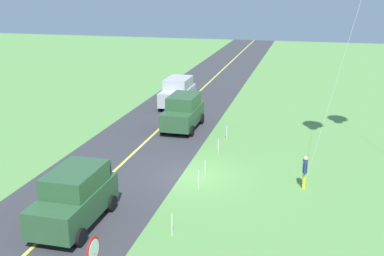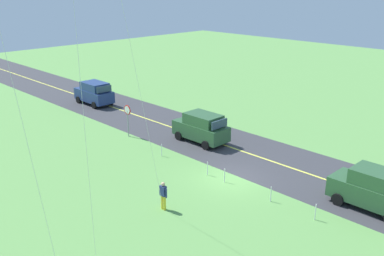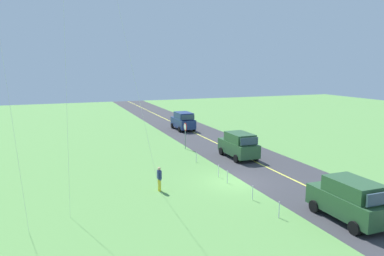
{
  "view_description": "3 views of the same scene",
  "coord_description": "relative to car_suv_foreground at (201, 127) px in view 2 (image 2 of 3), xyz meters",
  "views": [
    {
      "loc": [
        20.98,
        5.3,
        9.2
      ],
      "look_at": [
        0.27,
        0.11,
        2.61
      ],
      "focal_mm": 43.7,
      "sensor_mm": 36.0,
      "label": 1
    },
    {
      "loc": [
        -15.42,
        18.76,
        11.59
      ],
      "look_at": [
        1.35,
        2.1,
        3.49
      ],
      "focal_mm": 40.13,
      "sensor_mm": 36.0,
      "label": 2
    },
    {
      "loc": [
        -21.28,
        11.43,
        8.0
      ],
      "look_at": [
        2.78,
        2.22,
        3.49
      ],
      "focal_mm": 33.5,
      "sensor_mm": 36.0,
      "label": 3
    }
  ],
  "objects": [
    {
      "name": "fence_post_4",
      "position": [
        -0.01,
        4.0,
        -0.7
      ],
      "size": [
        0.05,
        0.05,
        0.9
      ],
      "primitive_type": "cylinder",
      "color": "silver",
      "rests_on": "ground"
    },
    {
      "name": "car_suv_foreground",
      "position": [
        0.0,
        0.0,
        0.0
      ],
      "size": [
        4.4,
        2.12,
        2.24
      ],
      "color": "#2D5633",
      "rests_on": "ground"
    },
    {
      "name": "road_centre_stripe",
      "position": [
        -5.78,
        -0.7,
        -1.15
      ],
      "size": [
        120.0,
        0.16,
        0.0
      ],
      "primitive_type": "cube",
      "color": "#E5E04C",
      "rests_on": "asphalt_road"
    },
    {
      "name": "fence_post_1",
      "position": [
        -9.22,
        4.0,
        -0.7
      ],
      "size": [
        0.05,
        0.05,
        0.9
      ],
      "primitive_type": "cylinder",
      "color": "silver",
      "rests_on": "ground"
    },
    {
      "name": "person_adult_near",
      "position": [
        -5.68,
        8.8,
        -0.29
      ],
      "size": [
        0.58,
        0.22,
        1.6
      ],
      "rotation": [
        0.0,
        0.0,
        5.58
      ],
      "color": "yellow",
      "rests_on": "ground"
    },
    {
      "name": "fence_post_0",
      "position": [
        -11.96,
        4.0,
        -0.7
      ],
      "size": [
        0.05,
        0.05,
        0.9
      ],
      "primitive_type": "cylinder",
      "color": "silver",
      "rests_on": "ground"
    },
    {
      "name": "fence_post_2",
      "position": [
        -5.82,
        4.0,
        -0.7
      ],
      "size": [
        0.05,
        0.05,
        0.9
      ],
      "primitive_type": "cylinder",
      "color": "silver",
      "rests_on": "ground"
    },
    {
      "name": "fence_post_3",
      "position": [
        -4.4,
        4.0,
        -0.7
      ],
      "size": [
        0.05,
        0.05,
        0.9
      ],
      "primitive_type": "cylinder",
      "color": "silver",
      "rests_on": "ground"
    },
    {
      "name": "car_parked_west_near",
      "position": [
        -13.53,
        0.8,
        0.0
      ],
      "size": [
        4.4,
        2.12,
        2.24
      ],
      "color": "#2D5633",
      "rests_on": "ground"
    },
    {
      "name": "ground_plane",
      "position": [
        -5.78,
        3.3,
        -1.2
      ],
      "size": [
        120.0,
        120.0,
        0.1
      ],
      "primitive_type": "cube",
      "color": "#60994C"
    },
    {
      "name": "car_parked_east_far",
      "position": [
        14.84,
        -0.11,
        0.0
      ],
      "size": [
        4.4,
        2.12,
        2.24
      ],
      "color": "navy",
      "rests_on": "ground"
    },
    {
      "name": "stop_sign",
      "position": [
        4.89,
        3.21,
        0.65
      ],
      "size": [
        0.76,
        0.08,
        2.56
      ],
      "color": "gray",
      "rests_on": "ground"
    },
    {
      "name": "asphalt_road",
      "position": [
        -5.78,
        -0.7,
        -1.15
      ],
      "size": [
        120.0,
        7.0,
        0.0
      ],
      "primitive_type": "cube",
      "color": "#38383D",
      "rests_on": "ground"
    }
  ]
}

